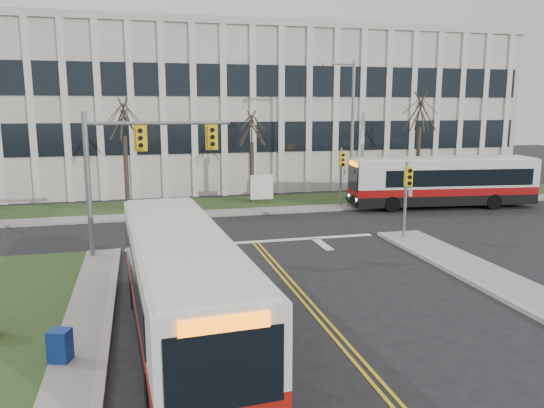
{
  "coord_description": "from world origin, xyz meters",
  "views": [
    {
      "loc": [
        -5.19,
        -15.85,
        6.4
      ],
      "look_at": [
        0.61,
        7.22,
        2.0
      ],
      "focal_mm": 35.0,
      "sensor_mm": 36.0,
      "label": 1
    }
  ],
  "objects": [
    {
      "name": "ground",
      "position": [
        0.0,
        0.0,
        0.0
      ],
      "size": [
        120.0,
        120.0,
        0.0
      ],
      "primitive_type": "plane",
      "color": "black",
      "rests_on": "ground"
    },
    {
      "name": "sidewalk_cross",
      "position": [
        5.0,
        15.2,
        0.07
      ],
      "size": [
        44.0,
        1.6,
        0.14
      ],
      "primitive_type": "cube",
      "color": "#9E9B93",
      "rests_on": "ground"
    },
    {
      "name": "building_lawn",
      "position": [
        5.0,
        18.0,
        0.06
      ],
      "size": [
        44.0,
        5.0,
        0.12
      ],
      "primitive_type": "cube",
      "color": "#31451D",
      "rests_on": "ground"
    },
    {
      "name": "office_building",
      "position": [
        5.0,
        30.0,
        6.0
      ],
      "size": [
        40.0,
        16.0,
        12.0
      ],
      "primitive_type": "cube",
      "color": "silver",
      "rests_on": "ground"
    },
    {
      "name": "mast_arm_signal",
      "position": [
        -5.62,
        7.16,
        4.26
      ],
      "size": [
        6.11,
        0.38,
        6.2
      ],
      "color": "slate",
      "rests_on": "ground"
    },
    {
      "name": "signal_pole_near",
      "position": [
        7.2,
        6.9,
        2.5
      ],
      "size": [
        0.34,
        0.39,
        3.8
      ],
      "color": "slate",
      "rests_on": "ground"
    },
    {
      "name": "signal_pole_far",
      "position": [
        7.2,
        15.4,
        2.5
      ],
      "size": [
        0.34,
        0.39,
        3.8
      ],
      "color": "slate",
      "rests_on": "ground"
    },
    {
      "name": "streetlight",
      "position": [
        8.03,
        16.2,
        5.19
      ],
      "size": [
        2.15,
        0.25,
        9.2
      ],
      "color": "slate",
      "rests_on": "ground"
    },
    {
      "name": "directory_sign",
      "position": [
        2.5,
        17.5,
        1.17
      ],
      "size": [
        1.5,
        0.12,
        2.0
      ],
      "color": "slate",
      "rests_on": "ground"
    },
    {
      "name": "tree_left",
      "position": [
        -6.0,
        18.0,
        5.51
      ],
      "size": [
        1.8,
        1.8,
        7.7
      ],
      "color": "#42352B",
      "rests_on": "ground"
    },
    {
      "name": "tree_mid",
      "position": [
        2.0,
        18.2,
        4.88
      ],
      "size": [
        1.8,
        1.8,
        6.82
      ],
      "color": "#42352B",
      "rests_on": "ground"
    },
    {
      "name": "tree_right",
      "position": [
        14.0,
        18.0,
        5.91
      ],
      "size": [
        1.8,
        1.8,
        8.25
      ],
      "color": "#42352B",
      "rests_on": "ground"
    },
    {
      "name": "bus_main",
      "position": [
        -4.24,
        -1.85,
        1.5
      ],
      "size": [
        3.1,
        11.4,
        3.01
      ],
      "primitive_type": null,
      "rotation": [
        0.0,
        0.0,
        0.06
      ],
      "color": "silver",
      "rests_on": "ground"
    },
    {
      "name": "bus_cross",
      "position": [
        13.54,
        14.0,
        1.56
      ],
      "size": [
        11.95,
        3.88,
        3.13
      ],
      "primitive_type": null,
      "rotation": [
        0.0,
        0.0,
        -1.69
      ],
      "color": "silver",
      "rests_on": "ground"
    },
    {
      "name": "newspaper_box_blue",
      "position": [
        -7.31,
        -2.63,
        0.47
      ],
      "size": [
        0.62,
        0.59,
        0.95
      ],
      "primitive_type": "cube",
      "rotation": [
        0.0,
        0.0,
        -0.34
      ],
      "color": "navy",
      "rests_on": "ground"
    }
  ]
}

